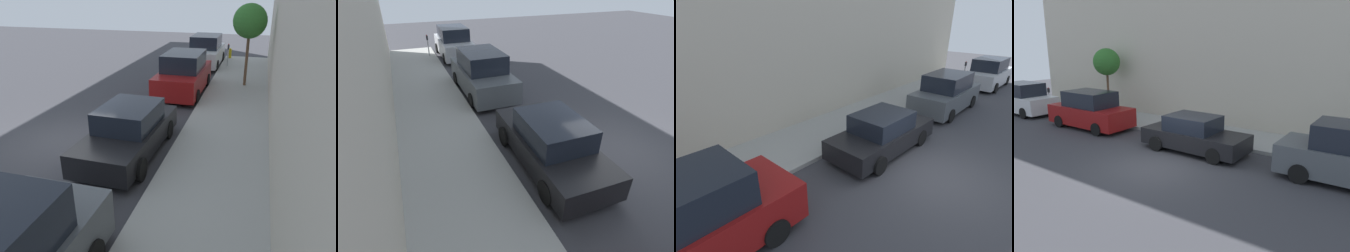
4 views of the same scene
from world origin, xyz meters
TOP-DOWN VIEW (x-y plane):
  - ground_plane at (0.00, 0.00)m, footprint 60.00×60.00m
  - sidewalk at (4.98, 0.00)m, footprint 2.97×32.00m
  - parked_suv_nearest at (2.25, -13.20)m, footprint 2.08×4.83m
  - parked_suv_second at (2.42, -6.26)m, footprint 2.08×4.80m
  - parked_sedan_third at (2.27, -0.21)m, footprint 1.92×4.54m
  - parking_meter_near at (3.95, -13.40)m, footprint 0.11×0.15m

SIDE VIEW (x-z plane):
  - ground_plane at x=0.00m, z-range 0.00..0.00m
  - sidewalk at x=4.98m, z-range 0.00..0.15m
  - parked_sedan_third at x=2.27m, z-range -0.05..1.49m
  - parked_suv_nearest at x=2.25m, z-range -0.06..1.92m
  - parked_suv_second at x=2.42m, z-range -0.06..1.92m
  - parking_meter_near at x=3.95m, z-range 0.31..1.71m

